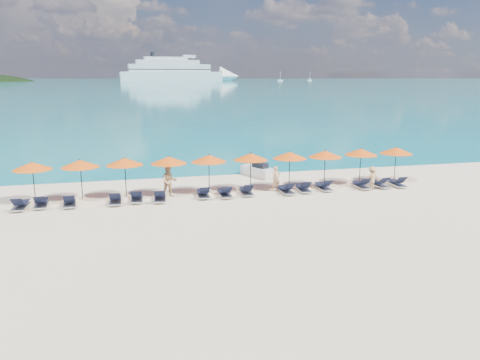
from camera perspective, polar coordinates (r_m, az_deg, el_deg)
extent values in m
plane|color=beige|center=(22.78, 1.79, -4.55)|extent=(1400.00, 1400.00, 0.00)
cube|color=#1FA9B2|center=(681.03, -13.46, 11.74)|extent=(1600.00, 1300.00, 0.01)
cube|color=silver|center=(570.11, -8.34, 12.38)|extent=(119.39, 28.31, 10.76)
cone|color=silver|center=(585.23, -1.29, 12.51)|extent=(24.99, 24.99, 23.67)
cube|color=silver|center=(569.84, -8.59, 13.35)|extent=(95.58, 23.72, 8.61)
cube|color=silver|center=(569.65, -8.83, 13.99)|extent=(74.18, 20.34, 5.38)
cube|color=silver|center=(569.47, -9.07, 14.41)|extent=(50.37, 15.76, 3.77)
cube|color=black|center=(569.82, -8.58, 13.18)|extent=(96.77, 24.00, 0.97)
cube|color=black|center=(569.88, -8.59, 13.56)|extent=(94.38, 23.44, 0.97)
cylinder|color=black|center=(567.71, -10.61, 14.80)|extent=(4.73, 4.73, 5.92)
cube|color=silver|center=(627.70, 8.52, 11.97)|extent=(5.70, 1.90, 1.52)
cylinder|color=silver|center=(627.67, 8.53, 12.42)|extent=(0.34, 0.34, 9.51)
cube|color=silver|center=(571.54, 4.92, 12.01)|extent=(6.41, 2.14, 1.71)
cylinder|color=silver|center=(571.51, 4.93, 12.57)|extent=(0.38, 0.38, 10.68)
cube|color=white|center=(31.88, 2.21, 1.05)|extent=(2.01, 2.83, 0.61)
cube|color=black|center=(31.63, 2.48, 1.77)|extent=(0.96, 1.24, 0.39)
cylinder|color=black|center=(32.27, 1.46, 2.30)|extent=(0.58, 0.31, 0.07)
imported|color=tan|center=(27.73, 4.41, 0.15)|extent=(0.63, 0.50, 1.50)
imported|color=tan|center=(26.54, -8.63, -0.18)|extent=(0.92, 0.59, 1.81)
imported|color=tan|center=(29.15, 15.79, 0.23)|extent=(0.91, 0.42, 1.41)
cylinder|color=black|center=(27.43, -23.84, -0.30)|extent=(0.05, 0.05, 2.20)
cone|color=#EB550E|center=(27.26, -24.01, 1.58)|extent=(2.10, 2.10, 0.42)
sphere|color=black|center=(27.22, -24.05, 2.04)|extent=(0.08, 0.08, 0.08)
cylinder|color=black|center=(27.20, -18.78, 0.01)|extent=(0.05, 0.05, 2.20)
cone|color=#EB550E|center=(27.02, -18.91, 1.91)|extent=(2.10, 2.10, 0.42)
sphere|color=black|center=(26.98, -18.95, 2.37)|extent=(0.08, 0.08, 0.08)
cylinder|color=black|center=(27.13, -13.79, 0.29)|extent=(0.05, 0.05, 2.20)
cone|color=#EB550E|center=(26.96, -13.89, 2.20)|extent=(2.10, 2.10, 0.42)
sphere|color=black|center=(26.92, -13.91, 2.66)|extent=(0.08, 0.08, 0.08)
cylinder|color=black|center=(27.11, -8.63, 0.51)|extent=(0.05, 0.05, 2.20)
cone|color=#EB550E|center=(26.94, -8.69, 2.42)|extent=(2.10, 2.10, 0.42)
sphere|color=black|center=(26.90, -8.71, 2.88)|extent=(0.08, 0.08, 0.08)
cylinder|color=black|center=(27.41, -3.80, 0.75)|extent=(0.05, 0.05, 2.20)
cone|color=#EB550E|center=(27.23, -3.83, 2.65)|extent=(2.10, 2.10, 0.42)
sphere|color=black|center=(27.20, -3.83, 3.11)|extent=(0.08, 0.08, 0.08)
cylinder|color=black|center=(27.95, 1.29, 1.01)|extent=(0.05, 0.05, 2.20)
cone|color=#EB550E|center=(27.78, 1.30, 2.87)|extent=(2.10, 2.10, 0.42)
sphere|color=black|center=(27.74, 1.31, 3.32)|extent=(0.08, 0.08, 0.08)
cylinder|color=black|center=(28.59, 6.04, 1.21)|extent=(0.05, 0.05, 2.20)
cone|color=#EB550E|center=(28.43, 6.08, 3.03)|extent=(2.10, 2.10, 0.42)
sphere|color=black|center=(28.39, 6.09, 3.47)|extent=(0.08, 0.08, 0.08)
cylinder|color=black|center=(29.39, 10.29, 1.39)|extent=(0.05, 0.05, 2.20)
cone|color=#EB550E|center=(29.23, 10.36, 3.16)|extent=(2.10, 2.10, 0.42)
sphere|color=black|center=(29.19, 10.37, 3.58)|extent=(0.08, 0.08, 0.08)
cylinder|color=black|center=(30.65, 14.44, 1.65)|extent=(0.05, 0.05, 2.20)
cone|color=#EB550E|center=(30.50, 14.53, 3.35)|extent=(2.10, 2.10, 0.42)
sphere|color=black|center=(30.47, 14.55, 3.76)|extent=(0.08, 0.08, 0.08)
cylinder|color=black|center=(31.84, 18.39, 1.80)|extent=(0.05, 0.05, 2.20)
cone|color=#EB550E|center=(31.69, 18.51, 3.43)|extent=(2.10, 2.10, 0.42)
sphere|color=black|center=(31.66, 18.54, 3.83)|extent=(0.08, 0.08, 0.08)
cube|color=silver|center=(26.59, -25.16, -2.94)|extent=(0.69, 1.73, 0.06)
cube|color=black|center=(26.79, -25.07, -2.47)|extent=(0.60, 1.12, 0.04)
cube|color=black|center=(25.98, -25.53, -2.39)|extent=(0.57, 0.56, 0.43)
cube|color=silver|center=(26.57, -23.04, -2.76)|extent=(0.69, 1.72, 0.06)
cube|color=black|center=(26.77, -23.01, -2.29)|extent=(0.60, 1.12, 0.04)
cube|color=black|center=(25.94, -23.25, -2.20)|extent=(0.57, 0.56, 0.43)
cube|color=silver|center=(26.21, -20.06, -2.71)|extent=(0.78, 1.75, 0.06)
cube|color=black|center=(26.41, -20.08, -2.24)|extent=(0.65, 1.15, 0.04)
cube|color=black|center=(25.57, -20.14, -2.14)|extent=(0.60, 0.59, 0.43)
cube|color=silver|center=(25.99, -14.93, -2.49)|extent=(0.65, 1.71, 0.06)
cube|color=black|center=(26.20, -14.93, -2.01)|extent=(0.57, 1.11, 0.04)
cube|color=black|center=(25.36, -15.03, -1.91)|extent=(0.56, 0.55, 0.43)
cube|color=silver|center=(26.16, -12.47, -2.26)|extent=(0.72, 1.73, 0.06)
cube|color=black|center=(26.36, -12.47, -1.79)|extent=(0.61, 1.13, 0.04)
cube|color=black|center=(25.53, -12.55, -1.68)|extent=(0.58, 0.57, 0.43)
cube|color=silver|center=(25.99, -9.72, -2.24)|extent=(0.77, 1.75, 0.06)
cube|color=black|center=(26.19, -9.72, -1.76)|extent=(0.65, 1.15, 0.04)
cube|color=black|center=(25.35, -9.78, -1.66)|extent=(0.60, 0.59, 0.43)
cube|color=silver|center=(26.49, -4.52, -1.81)|extent=(0.66, 1.71, 0.06)
cube|color=black|center=(26.69, -4.60, -1.35)|extent=(0.58, 1.11, 0.04)
cube|color=black|center=(25.86, -4.37, -1.23)|extent=(0.56, 0.55, 0.43)
cube|color=silver|center=(26.53, -1.87, -1.75)|extent=(0.62, 1.70, 0.06)
cube|color=black|center=(26.73, -1.99, -1.29)|extent=(0.55, 1.10, 0.04)
cube|color=black|center=(25.91, -1.63, -1.17)|extent=(0.55, 0.54, 0.43)
cube|color=silver|center=(26.99, 0.75, -1.50)|extent=(0.70, 1.73, 0.06)
cube|color=black|center=(27.19, 0.64, -1.04)|extent=(0.60, 1.12, 0.04)
cube|color=black|center=(26.37, 1.00, -0.92)|extent=(0.57, 0.56, 0.43)
cube|color=silver|center=(27.42, 5.58, -1.33)|extent=(0.65, 1.71, 0.06)
cube|color=black|center=(27.61, 5.41, -0.89)|extent=(0.57, 1.11, 0.04)
cube|color=black|center=(26.82, 6.01, -0.75)|extent=(0.56, 0.55, 0.43)
cube|color=silver|center=(27.95, 7.68, -1.12)|extent=(0.76, 1.75, 0.06)
cube|color=black|center=(28.14, 7.55, -0.68)|extent=(0.64, 1.14, 0.04)
cube|color=black|center=(27.34, 8.03, -0.55)|extent=(0.59, 0.58, 0.43)
cube|color=silver|center=(28.52, 10.08, -0.92)|extent=(0.62, 1.70, 0.06)
cube|color=black|center=(28.70, 9.89, -0.50)|extent=(0.55, 1.10, 0.04)
cube|color=black|center=(27.93, 10.56, -0.36)|extent=(0.55, 0.54, 0.43)
cube|color=silver|center=(29.43, 14.47, -0.71)|extent=(0.66, 1.71, 0.06)
cube|color=black|center=(29.61, 14.27, -0.30)|extent=(0.57, 1.11, 0.04)
cube|color=black|center=(28.87, 15.00, -0.16)|extent=(0.56, 0.55, 0.43)
cube|color=silver|center=(30.00, 16.50, -0.58)|extent=(0.77, 1.75, 0.06)
cube|color=black|center=(30.17, 16.24, -0.18)|extent=(0.65, 1.14, 0.04)
cube|color=black|center=(29.48, 17.16, -0.03)|extent=(0.60, 0.58, 0.43)
cube|color=silver|center=(30.55, 18.54, -0.49)|extent=(0.73, 1.74, 0.06)
cube|color=black|center=(30.73, 18.34, -0.09)|extent=(0.62, 1.13, 0.04)
cube|color=black|center=(30.00, 19.08, 0.04)|extent=(0.58, 0.57, 0.43)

